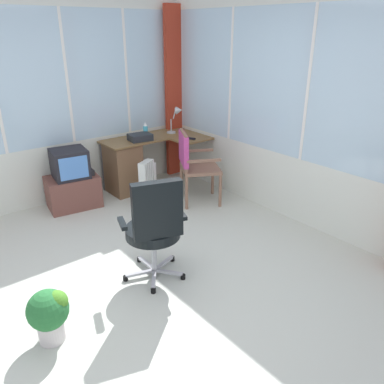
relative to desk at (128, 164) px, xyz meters
name	(u,v)px	position (x,y,z in m)	size (l,w,h in m)	color
ground	(147,289)	(-1.04, -2.06, -0.43)	(5.24, 5.70, 0.06)	beige
north_window_panel	(35,106)	(-1.04, 0.32, 0.89)	(4.24, 0.07, 2.57)	silver
east_window_panel	(307,114)	(1.11, -2.06, 0.88)	(0.07, 4.70, 2.57)	silver
curtain_corner	(175,95)	(0.98, 0.19, 0.84)	(0.32, 0.07, 2.47)	#A6311F
desk	(128,164)	(0.00, 0.00, 0.00)	(1.37, 0.89, 0.73)	brown
desk_lamp	(177,115)	(0.82, -0.07, 0.59)	(0.24, 0.21, 0.39)	#B2B7BC
tv_remote	(190,138)	(0.75, -0.46, 0.34)	(0.04, 0.15, 0.02)	black
spray_bottle	(146,130)	(0.33, 0.03, 0.43)	(0.06, 0.06, 0.22)	#47BBD5
paper_tray	(140,137)	(0.17, -0.08, 0.37)	(0.30, 0.23, 0.09)	#22272B
wooden_armchair	(191,159)	(0.44, -0.86, 0.20)	(0.66, 0.65, 0.96)	#87614D
office_chair	(155,225)	(-0.90, -2.02, 0.17)	(0.63, 0.59, 1.01)	#B7B7BF
tv_on_stand	(72,182)	(-0.83, -0.02, -0.06)	(0.70, 0.53, 0.77)	brown
space_heater	(148,184)	(-0.08, -0.62, -0.08)	(0.33, 0.27, 0.62)	silver
potted_plant	(49,312)	(-1.94, -2.16, -0.15)	(0.30, 0.30, 0.43)	silver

